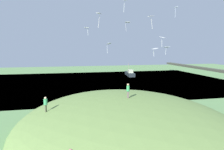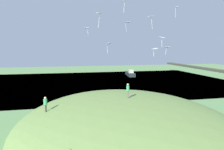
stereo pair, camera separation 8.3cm
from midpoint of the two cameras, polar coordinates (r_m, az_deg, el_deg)
The scene contains 17 objects.
ground_plane at distance 35.14m, azimuth 0.32°, elevation -8.74°, with size 160.00×160.00×0.00m, color #608B51.
lake_water at distance 60.72m, azimuth -5.20°, elevation -2.11°, with size 48.94×80.00×0.40m, color #4C6990.
grass_hill at distance 26.67m, azimuth 3.86°, elevation -14.07°, with size 31.26×26.43×7.50m, color olive.
bridge_deck_far at distance 73.17m, azimuth 22.87°, elevation 1.68°, with size 44.05×1.80×0.70m, color #434739.
boat_on_lake at distance 74.58m, azimuth 4.89°, elevation 0.39°, with size 8.84×3.12×4.27m.
person_with_child at distance 25.46m, azimuth 4.33°, elevation -3.70°, with size 0.47×0.47×1.75m.
person_walking_path at distance 24.70m, azimuth -17.20°, elevation -6.99°, with size 0.56×0.56×1.69m.
kite_0 at distance 41.54m, azimuth 16.76°, elevation 16.65°, with size 0.72×0.60×1.89m.
kite_1 at distance 31.35m, azimuth 13.43°, elevation 9.63°, with size 1.42×1.39×1.48m.
kite_2 at distance 36.78m, azimuth 10.42°, elevation 14.93°, with size 1.12×0.96×2.14m.
kite_3 at distance 36.16m, azimuth -0.77°, elevation 8.22°, with size 1.13×1.09×1.73m.
kite_4 at distance 33.15m, azimuth -6.63°, elevation 12.22°, with size 0.53×0.68×1.20m.
kite_5 at distance 32.43m, azimuth -3.41°, elevation 15.77°, with size 1.00×0.95×2.12m.
kite_6 at distance 36.40m, azimuth 3.44°, elevation 19.01°, with size 1.03×1.08×2.00m.
kite_8 at distance 38.32m, azimuth 14.41°, elevation 7.11°, with size 0.74×0.97×1.38m.
kite_9 at distance 29.11m, azimuth 11.39°, elevation 6.82°, with size 1.00×0.74×1.14m.
kite_10 at distance 41.09m, azimuth 4.22°, elevation 13.71°, with size 0.76×0.99×1.76m.
Camera 2 is at (32.95, -7.40, 9.72)m, focal length 34.41 mm.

